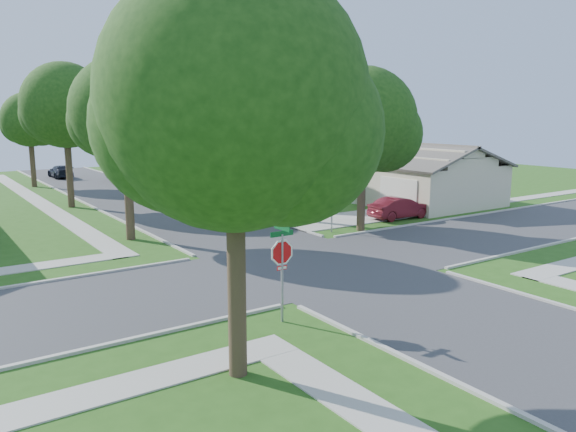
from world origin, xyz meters
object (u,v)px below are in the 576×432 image
at_px(house_ne_far, 268,162).
at_px(car_driveway, 400,208).
at_px(tree_w_near, 126,115).
at_px(car_curb_east, 124,173).
at_px(tree_ne_corner, 364,126).
at_px(car_curb_west, 61,172).
at_px(tree_sw_corner, 236,110).
at_px(tree_e_near, 287,124).
at_px(tree_w_far, 30,122).
at_px(stop_sign_ne, 332,194).
at_px(tree_w_mid, 66,109).
at_px(house_ne_near, 399,179).
at_px(tree_e_mid, 197,113).
at_px(stop_sign_sw, 282,256).
at_px(tree_e_far, 138,116).

xyz_separation_m(house_ne_far, car_driveway, (-5.43, -23.50, -0.86)).
bearing_deg(tree_w_near, car_curb_east, 72.57).
bearing_deg(tree_ne_corner, car_curb_east, 96.06).
bearing_deg(car_curb_west, tree_sw_corner, 81.60).
bearing_deg(tree_e_near, tree_sw_corner, -127.30).
bearing_deg(car_curb_west, house_ne_far, 146.55).
relative_size(tree_w_far, car_driveway, 2.02).
bearing_deg(stop_sign_ne, tree_w_near, 155.26).
bearing_deg(car_curb_east, tree_sw_corner, -98.81).
bearing_deg(tree_w_mid, house_ne_far, 21.17).
bearing_deg(house_ne_near, car_curb_west, 120.66).
bearing_deg(tree_w_near, tree_e_mid, 51.92).
height_order(tree_w_mid, house_ne_near, tree_w_mid).
bearing_deg(tree_e_near, stop_sign_sw, -124.59).
height_order(stop_sign_sw, tree_w_far, tree_w_far).
distance_m(stop_sign_sw, tree_sw_corner, 5.54).
relative_size(tree_ne_corner, house_ne_near, 0.64).
height_order(tree_w_mid, car_curb_west, tree_w_mid).
height_order(stop_sign_ne, car_driveway, stop_sign_ne).
height_order(stop_sign_sw, tree_e_mid, tree_e_mid).
relative_size(stop_sign_sw, stop_sign_ne, 1.00).
relative_size(stop_sign_ne, tree_w_far, 0.37).
bearing_deg(tree_sw_corner, tree_e_near, 52.70).
relative_size(house_ne_near, house_ne_far, 1.00).
xyz_separation_m(tree_w_mid, tree_sw_corner, (-2.80, -28.00, -0.23)).
bearing_deg(tree_w_mid, car_driveway, -45.56).
bearing_deg(car_curb_east, tree_e_far, 6.20).
bearing_deg(tree_w_far, tree_e_far, 0.00).
height_order(tree_w_far, house_ne_near, tree_w_far).
bearing_deg(tree_w_near, tree_w_mid, 89.98).
distance_m(tree_sw_corner, car_driveway, 22.62).
bearing_deg(house_ne_near, tree_e_mid, 138.30).
bearing_deg(tree_w_mid, stop_sign_sw, -90.13).
xyz_separation_m(stop_sign_ne, tree_w_far, (-9.35, 29.31, 3.48)).
xyz_separation_m(tree_e_near, car_driveway, (5.81, -3.51, -4.99)).
relative_size(tree_w_mid, car_driveway, 2.41).
bearing_deg(tree_e_mid, tree_w_far, 125.90).
relative_size(tree_e_mid, house_ne_near, 0.68).
height_order(stop_sign_ne, tree_w_near, tree_w_near).
height_order(tree_w_near, car_curb_west, tree_w_near).
relative_size(stop_sign_sw, tree_e_far, 0.34).
bearing_deg(tree_sw_corner, car_driveway, 34.76).
relative_size(tree_w_far, tree_sw_corner, 0.84).
xyz_separation_m(tree_e_far, tree_w_far, (-9.40, -0.00, -0.47)).
distance_m(tree_e_mid, tree_w_mid, 9.40).
bearing_deg(tree_ne_corner, tree_sw_corner, -140.93).
relative_size(stop_sign_sw, tree_w_mid, 0.31).
height_order(tree_w_mid, car_driveway, tree_w_mid).
relative_size(stop_sign_sw, house_ne_near, 0.22).
bearing_deg(stop_sign_ne, car_curb_west, 99.49).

